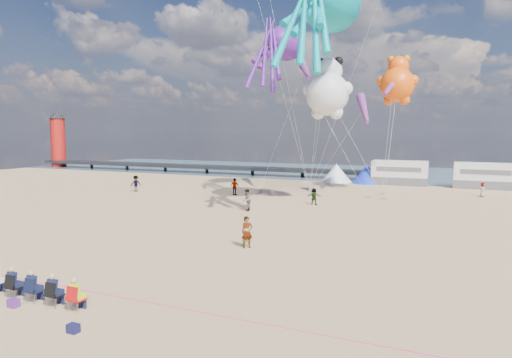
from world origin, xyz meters
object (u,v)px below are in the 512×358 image
Objects in this scene: spectator_row at (35,286)px; sandbag_e at (310,192)px; motorhome_1 at (485,176)px; kite_octopus_teal at (330,1)px; lighthouse at (58,143)px; sandbag_a at (259,192)px; tent_white at (336,173)px; beachgoer_3 at (235,187)px; motorhome_0 at (400,173)px; kite_teddy_orange at (397,85)px; windsock_mid at (393,83)px; tent_blue at (367,174)px; standing_person at (247,232)px; kite_octopus_purple at (285,43)px; cooler_purple at (14,303)px; kite_panda at (327,94)px; windsock_left at (305,69)px; windsock_right at (364,109)px; beachgoer_4 at (314,196)px; cooler_navy at (73,328)px; beachgoer_0 at (483,190)px; sandbag_d at (382,194)px; beachgoer_2 at (136,184)px; sandbag_b at (368,197)px; beachgoer_1 at (247,200)px; sandbag_c at (384,199)px.

sandbag_e is at bearing 89.67° from spectator_row.
motorhome_1 is 30.08m from kite_octopus_teal.
lighthouse is 52.28m from sandbag_a.
tent_white is 18.08m from beachgoer_3.
motorhome_0 is at bearing 81.03° from kite_octopus_teal.
kite_octopus_teal reaches higher than motorhome_1.
windsock_mid is at bearing -93.65° from kite_teddy_orange.
tent_blue is at bearing 180.00° from motorhome_0.
tent_blue reaches higher than standing_person.
kite_octopus_purple is at bearing -102.07° from tent_white.
kite_panda reaches higher than cooler_purple.
windsock_left is (-4.80, -11.34, 12.07)m from tent_blue.
kite_octopus_purple is (-10.65, -12.40, 14.45)m from motorhome_0.
motorhome_0 is at bearing 64.66° from windsock_right.
windsock_right is at bearing -105.50° from windsock_mid.
tent_white is 46.72m from spectator_row.
kite_octopus_purple is (-6.65, -12.40, 14.75)m from tent_blue.
beachgoer_4 is 0.25× the size of kite_teddy_orange.
sandbag_e is (-8.04, -11.55, -1.39)m from motorhome_0.
standing_person is at bearing 87.49° from cooler_navy.
motorhome_1 is at bearing 26.49° from kite_octopus_purple.
cooler_navy is 0.05× the size of windsock_left.
sandbag_d is at bearing 125.53° from beachgoer_0.
kite_octopus_purple reaches higher than motorhome_1.
windsock_left is at bearing -130.89° from beachgoer_3.
motorhome_0 is at bearing 165.38° from beachgoer_2.
beachgoer_3 is (-9.76, 31.32, 0.75)m from cooler_navy.
kite_panda is 9.55m from windsock_mid.
beachgoer_4 is (56.84, -23.43, -3.73)m from lighthouse.
beachgoer_2 is at bearing 121.06° from cooler_purple.
sandbag_a is (-13.05, -13.83, -1.39)m from motorhome_0.
windsock_right reaches higher than sandbag_a.
sandbag_b is at bearing -16.05° from lighthouse.
sandbag_e is at bearing -40.34° from windsock_left.
spectator_row is 4.10× the size of beachgoer_0.
cooler_navy reaches higher than sandbag_b.
beachgoer_3 is 13.56m from sandbag_b.
kite_octopus_teal reaches higher than sandbag_d.
windsock_left is at bearing 164.17° from sandbag_b.
motorhome_1 is 26.49m from sandbag_a.
motorhome_1 is 1.08× the size of spectator_row.
beachgoer_4 is at bearing 121.95° from kite_octopus_teal.
beachgoer_2 is at bearing 128.38° from beachgoer_0.
spectator_row is at bearing -153.60° from standing_person.
beachgoer_2 is 0.16× the size of kite_octopus_teal.
sandbag_d is (8.81, 14.62, -0.81)m from beachgoer_1.
beachgoer_3 is 3.60× the size of sandbag_c.
kite_octopus_teal is at bearing -58.58° from kite_octopus_purple.
windsock_mid reaches higher than sandbag_e.
beachgoer_2 is (-35.36, -18.68, -0.60)m from motorhome_1.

